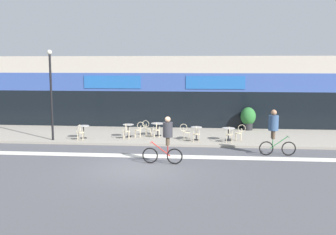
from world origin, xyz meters
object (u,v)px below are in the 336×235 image
object	(u,v)px
bistro_table_4	(229,132)
cafe_chair_1_side	(139,128)
bistro_table_3	(196,131)
cafe_chair_0_near	(80,131)
cafe_chair_2_near	(157,129)
cafe_chair_4_side	(240,131)
cafe_chair_3_near	(196,133)
planter_pot	(248,118)
bistro_table_1	(128,128)
cafe_chair_4_near	(229,133)
cyclist_1	(274,128)
bistro_table_2	(158,127)
cafe_chair_2_side	(147,127)
cyclist_0	(166,137)
cafe_chair_3_side	(185,131)
cafe_chair_1_near	(126,130)
bistro_table_0	(83,129)
lamp_post	(51,88)

from	to	relation	value
bistro_table_4	cafe_chair_1_side	bearing A→B (deg)	174.56
bistro_table_3	cafe_chair_0_near	bearing A→B (deg)	-173.78
cafe_chair_2_near	cafe_chair_1_side	bearing A→B (deg)	83.88
bistro_table_3	cafe_chair_4_side	bearing A→B (deg)	0.62
cafe_chair_3_near	planter_pot	bearing A→B (deg)	-39.23
bistro_table_1	planter_pot	distance (m)	7.83
cafe_chair_4_near	cyclist_1	world-z (taller)	cyclist_1
bistro_table_2	cafe_chair_3_near	distance (m)	2.87
cafe_chair_4_near	cafe_chair_4_side	world-z (taller)	same
bistro_table_4	cafe_chair_2_side	distance (m)	4.81
bistro_table_2	cyclist_0	bearing A→B (deg)	-79.78
cafe_chair_0_near	planter_pot	bearing A→B (deg)	-69.67
bistro_table_1	bistro_table_4	world-z (taller)	bistro_table_1
bistro_table_3	planter_pot	size ratio (longest dim) A/B	0.51
cafe_chair_2_near	bistro_table_1	bearing A→B (deg)	84.86
bistro_table_2	cafe_chair_3_side	size ratio (longest dim) A/B	0.86
cafe_chair_4_side	bistro_table_4	bearing A→B (deg)	0.19
bistro_table_4	cafe_chair_0_near	distance (m)	8.20
cafe_chair_1_side	cafe_chair_3_near	world-z (taller)	same
cafe_chair_0_near	cafe_chair_1_near	size ratio (longest dim) A/B	1.00
cafe_chair_3_side	cyclist_1	size ratio (longest dim) A/B	0.41
bistro_table_1	cafe_chair_0_near	world-z (taller)	cafe_chair_0_near
bistro_table_3	cyclist_0	size ratio (longest dim) A/B	0.35
cafe_chair_4_side	bistro_table_2	bearing A→B (deg)	-12.67
bistro_table_0	bistro_table_4	xyz separation A→B (m)	(8.18, 0.10, -0.01)
cafe_chair_1_side	planter_pot	world-z (taller)	planter_pot
cafe_chair_0_near	cafe_chair_2_near	size ratio (longest dim) A/B	1.00
cafe_chair_0_near	cyclist_1	world-z (taller)	cyclist_1
cafe_chair_2_near	cafe_chair_3_near	distance (m)	2.54
cyclist_1	cyclist_0	bearing A→B (deg)	-159.41
cafe_chair_2_side	cafe_chair_3_side	world-z (taller)	same
bistro_table_1	bistro_table_4	distance (m)	5.72
cyclist_0	cyclist_1	distance (m)	5.35
cafe_chair_1_near	cafe_chair_4_side	distance (m)	6.33
cafe_chair_3_near	cyclist_1	distance (m)	4.39
cafe_chair_1_side	cafe_chair_4_near	size ratio (longest dim) A/B	1.00
cafe_chair_3_side	cafe_chair_4_near	size ratio (longest dim) A/B	1.00
bistro_table_1	cyclist_1	distance (m)	8.39
cafe_chair_3_side	bistro_table_3	bearing A→B (deg)	-3.58
cafe_chair_1_side	cafe_chair_3_near	bearing A→B (deg)	157.03
bistro_table_0	cyclist_0	size ratio (longest dim) A/B	0.35
bistro_table_2	planter_pot	size ratio (longest dim) A/B	0.53
bistro_table_3	cafe_chair_3_side	world-z (taller)	cafe_chair_3_side
bistro_table_0	cyclist_0	xyz separation A→B (m)	(5.20, -4.83, 0.55)
cafe_chair_3_near	cafe_chair_4_side	size ratio (longest dim) A/B	1.00
bistro_table_3	lamp_post	distance (m)	8.34
cafe_chair_4_side	cyclist_0	distance (m)	6.13
bistro_table_0	cafe_chair_1_near	bearing A→B (deg)	-1.13
cafe_chair_2_side	planter_pot	distance (m)	6.66
bistro_table_0	lamp_post	world-z (taller)	lamp_post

